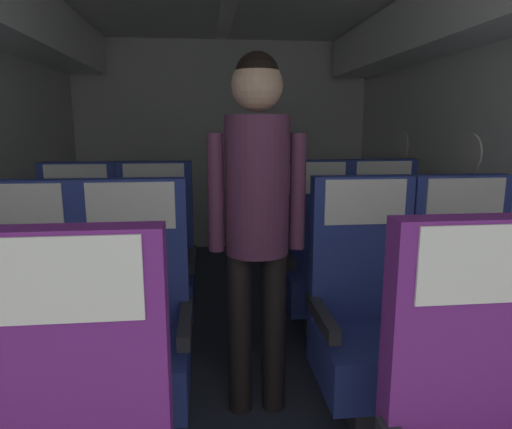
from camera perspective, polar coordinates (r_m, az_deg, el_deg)
ground at (r=2.64m, az=-1.45°, el=-19.31°), size 3.32×5.65×0.02m
fuselage_shell at (r=2.53m, az=-2.10°, el=17.39°), size 3.20×5.30×2.24m
seat_b_left_window at (r=2.17m, az=-27.36°, el=-13.76°), size 0.49×0.48×1.11m
seat_b_left_aisle at (r=2.05m, az=-15.01°, el=-14.29°), size 0.49×0.48×1.11m
seat_b_right_aisle at (r=2.32m, az=24.80°, el=-11.89°), size 0.49×0.48×1.11m
seat_b_right_window at (r=2.13m, az=13.70°, el=-13.19°), size 0.49×0.48×1.11m
seat_c_left_window at (r=2.96m, az=-21.33°, el=-6.60°), size 0.49×0.48×1.11m
seat_c_left_aisle at (r=2.88m, az=-12.39°, el=-6.59°), size 0.49×0.48×1.11m
seat_c_right_aisle at (r=3.09m, az=15.80°, el=-5.50°), size 0.49×0.48×1.11m
seat_c_right_window at (r=2.94m, az=7.80°, el=-6.01°), size 0.49×0.48×1.11m
flight_attendant at (r=1.99m, az=0.13°, el=1.81°), size 0.43×0.28×1.63m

